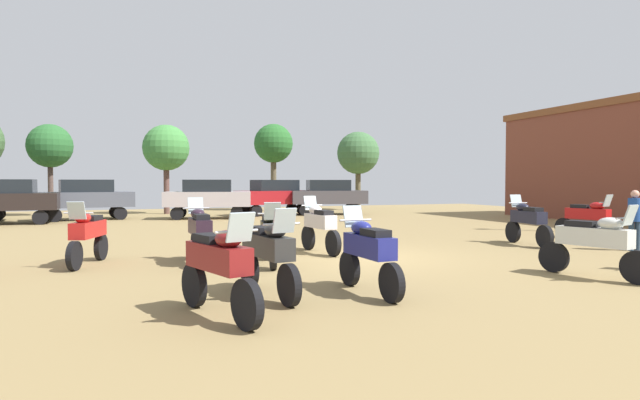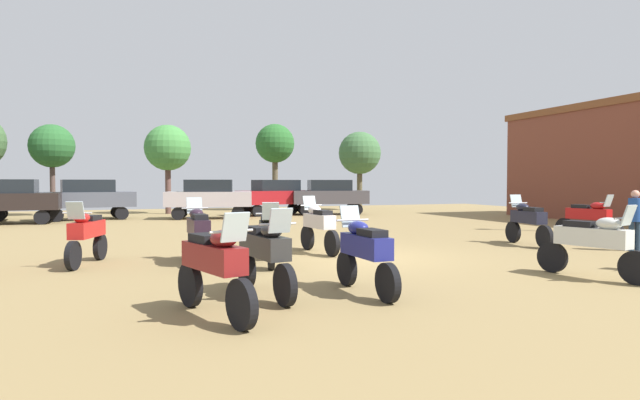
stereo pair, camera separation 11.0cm
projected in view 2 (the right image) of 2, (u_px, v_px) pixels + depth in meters
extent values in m
cube|color=olive|center=(357.00, 257.00, 13.02)|extent=(44.00, 52.00, 0.02)
cylinder|color=black|center=(307.00, 238.00, 14.45)|extent=(0.19, 0.68, 0.67)
cylinder|color=black|center=(332.00, 243.00, 13.13)|extent=(0.19, 0.68, 0.67)
cube|color=silver|center=(319.00, 221.00, 13.77)|extent=(0.49, 1.28, 0.36)
ellipsoid|color=silver|center=(314.00, 210.00, 14.01)|extent=(0.37, 0.51, 0.24)
cube|color=black|center=(323.00, 212.00, 13.57)|extent=(0.36, 0.59, 0.12)
cube|color=silver|center=(310.00, 203.00, 14.29)|extent=(0.37, 0.19, 0.39)
cylinder|color=#B7B7BC|center=(311.00, 205.00, 14.21)|extent=(0.62, 0.10, 0.04)
cylinder|color=black|center=(73.00, 256.00, 11.04)|extent=(0.31, 0.64, 0.63)
cylinder|color=black|center=(100.00, 247.00, 12.55)|extent=(0.31, 0.64, 0.63)
cube|color=red|center=(87.00, 229.00, 11.78)|extent=(0.74, 1.34, 0.36)
ellipsoid|color=red|center=(82.00, 218.00, 11.48)|extent=(0.45, 0.55, 0.24)
cube|color=black|center=(91.00, 218.00, 11.99)|extent=(0.46, 0.62, 0.12)
cube|color=silver|center=(75.00, 210.00, 11.15)|extent=(0.39, 0.25, 0.39)
cylinder|color=#B7B7BC|center=(77.00, 213.00, 11.25)|extent=(0.60, 0.22, 0.04)
cylinder|color=black|center=(513.00, 232.00, 16.17)|extent=(0.20, 0.67, 0.66)
cylinder|color=black|center=(544.00, 237.00, 14.70)|extent=(0.20, 0.67, 0.66)
cube|color=#1C1D2E|center=(528.00, 217.00, 15.42)|extent=(0.52, 1.32, 0.36)
ellipsoid|color=#1C1D2E|center=(522.00, 207.00, 15.69)|extent=(0.38, 0.52, 0.24)
cube|color=black|center=(533.00, 209.00, 15.19)|extent=(0.37, 0.59, 0.12)
cube|color=silver|center=(516.00, 201.00, 16.00)|extent=(0.38, 0.20, 0.39)
cylinder|color=#B7B7BC|center=(518.00, 203.00, 15.91)|extent=(0.62, 0.11, 0.04)
cylinder|color=black|center=(194.00, 245.00, 12.68)|extent=(0.13, 0.68, 0.68)
cylinder|color=black|center=(204.00, 253.00, 11.23)|extent=(0.13, 0.68, 0.68)
cube|color=#291A27|center=(198.00, 227.00, 11.94)|extent=(0.39, 1.33, 0.36)
ellipsoid|color=#291A27|center=(196.00, 214.00, 12.20)|extent=(0.33, 0.49, 0.24)
cube|color=black|center=(200.00, 217.00, 11.71)|extent=(0.31, 0.57, 0.12)
cube|color=silver|center=(194.00, 205.00, 12.50)|extent=(0.36, 0.16, 0.39)
cylinder|color=#B7B7BC|center=(195.00, 208.00, 12.41)|extent=(0.62, 0.05, 0.04)
cylinder|color=black|center=(241.00, 304.00, 6.58)|extent=(0.31, 0.67, 0.66)
cylinder|color=black|center=(190.00, 285.00, 7.85)|extent=(0.31, 0.67, 0.66)
cube|color=maroon|center=(213.00, 257.00, 7.20)|extent=(0.74, 1.40, 0.36)
ellipsoid|color=maroon|center=(223.00, 239.00, 6.95)|extent=(0.45, 0.55, 0.24)
cube|color=black|center=(206.00, 238.00, 7.38)|extent=(0.45, 0.62, 0.12)
cube|color=silver|center=(235.00, 227.00, 6.67)|extent=(0.39, 0.25, 0.39)
cylinder|color=#B7B7BC|center=(232.00, 231.00, 6.75)|extent=(0.60, 0.22, 0.04)
cylinder|color=black|center=(613.00, 231.00, 16.51)|extent=(0.26, 0.66, 0.65)
cylinder|color=black|center=(565.00, 227.00, 17.89)|extent=(0.26, 0.66, 0.65)
cube|color=#AF1516|center=(588.00, 214.00, 17.18)|extent=(0.65, 1.44, 0.36)
ellipsoid|color=#AF1516|center=(598.00, 206.00, 16.91)|extent=(0.42, 0.54, 0.24)
cube|color=black|center=(581.00, 206.00, 17.38)|extent=(0.41, 0.61, 0.12)
cube|color=silver|center=(609.00, 201.00, 16.61)|extent=(0.38, 0.23, 0.39)
cylinder|color=#B7B7BC|center=(605.00, 202.00, 16.70)|extent=(0.61, 0.17, 0.04)
cylinder|color=black|center=(285.00, 285.00, 7.85)|extent=(0.22, 0.66, 0.65)
cylinder|color=black|center=(246.00, 269.00, 9.28)|extent=(0.22, 0.66, 0.65)
cube|color=#2C2C2B|center=(264.00, 246.00, 8.55)|extent=(0.56, 1.43, 0.36)
ellipsoid|color=#2C2C2B|center=(271.00, 230.00, 8.26)|extent=(0.39, 0.52, 0.24)
cube|color=black|center=(258.00, 230.00, 8.75)|extent=(0.38, 0.60, 0.12)
cube|color=silver|center=(280.00, 221.00, 7.95)|extent=(0.38, 0.20, 0.39)
cylinder|color=#B7B7BC|center=(278.00, 224.00, 8.04)|extent=(0.62, 0.13, 0.04)
cylinder|color=black|center=(347.00, 268.00, 9.44)|extent=(0.15, 0.63, 0.63)
cylinder|color=black|center=(388.00, 283.00, 8.08)|extent=(0.15, 0.63, 0.63)
cube|color=navy|center=(366.00, 246.00, 8.74)|extent=(0.41, 1.27, 0.36)
ellipsoid|color=navy|center=(358.00, 228.00, 9.00)|extent=(0.34, 0.49, 0.24)
cube|color=black|center=(372.00, 233.00, 8.53)|extent=(0.32, 0.57, 0.12)
cube|color=silver|center=(350.00, 216.00, 9.28)|extent=(0.37, 0.17, 0.39)
cylinder|color=#B7B7BC|center=(353.00, 220.00, 9.19)|extent=(0.62, 0.06, 0.04)
cylinder|color=black|center=(637.00, 268.00, 9.48)|extent=(0.28, 0.64, 0.63)
cylinder|color=black|center=(552.00, 257.00, 10.82)|extent=(0.28, 0.64, 0.63)
cube|color=silver|center=(592.00, 237.00, 10.13)|extent=(0.71, 1.44, 0.36)
ellipsoid|color=silver|center=(609.00, 224.00, 9.87)|extent=(0.43, 0.55, 0.24)
cube|color=black|center=(580.00, 224.00, 10.32)|extent=(0.44, 0.62, 0.12)
cube|color=silver|center=(629.00, 215.00, 9.58)|extent=(0.39, 0.24, 0.39)
cylinder|color=#B7B7BC|center=(623.00, 218.00, 9.66)|extent=(0.61, 0.20, 0.04)
cylinder|color=black|center=(271.00, 256.00, 11.11)|extent=(0.23, 0.63, 0.62)
cylinder|color=black|center=(266.00, 247.00, 12.59)|extent=(0.23, 0.63, 0.62)
cube|color=black|center=(268.00, 230.00, 11.83)|extent=(0.59, 1.32, 0.36)
ellipsoid|color=black|center=(269.00, 218.00, 11.54)|extent=(0.40, 0.53, 0.24)
cube|color=black|center=(268.00, 219.00, 12.05)|extent=(0.40, 0.61, 0.12)
cube|color=silver|center=(270.00, 211.00, 11.22)|extent=(0.38, 0.21, 0.39)
cylinder|color=#B7B7BC|center=(270.00, 214.00, 11.32)|extent=(0.62, 0.15, 0.04)
cylinder|color=black|center=(306.00, 210.00, 28.97)|extent=(0.67, 0.34, 0.64)
cylinder|color=black|center=(303.00, 209.00, 30.39)|extent=(0.67, 0.34, 0.64)
cylinder|color=black|center=(357.00, 210.00, 29.44)|extent=(0.67, 0.34, 0.64)
cylinder|color=black|center=(351.00, 208.00, 30.86)|extent=(0.67, 0.34, 0.64)
cube|color=#454247|center=(329.00, 197.00, 29.89)|extent=(4.56, 2.59, 0.75)
cube|color=black|center=(329.00, 185.00, 29.87)|extent=(2.62, 2.01, 0.61)
cylinder|color=black|center=(178.00, 214.00, 25.69)|extent=(0.67, 0.35, 0.64)
cylinder|color=black|center=(182.00, 212.00, 27.11)|extent=(0.67, 0.35, 0.64)
cylinder|color=black|center=(238.00, 213.00, 26.11)|extent=(0.67, 0.35, 0.64)
cylinder|color=black|center=(238.00, 211.00, 27.53)|extent=(0.67, 0.35, 0.64)
cube|color=#B3A8AE|center=(209.00, 199.00, 26.59)|extent=(4.58, 2.65, 0.75)
cube|color=black|center=(209.00, 186.00, 26.56)|extent=(2.64, 2.04, 0.61)
cylinder|color=black|center=(1.00, 213.00, 25.77)|extent=(0.66, 0.30, 0.64)
cylinder|color=black|center=(257.00, 211.00, 28.15)|extent=(0.67, 0.33, 0.64)
cylinder|color=black|center=(247.00, 210.00, 29.39)|extent=(0.67, 0.33, 0.64)
cylinder|color=black|center=(305.00, 209.00, 29.63)|extent=(0.67, 0.33, 0.64)
cylinder|color=black|center=(293.00, 208.00, 30.87)|extent=(0.67, 0.33, 0.64)
cube|color=maroon|center=(276.00, 197.00, 29.49)|extent=(4.55, 2.54, 0.75)
cube|color=black|center=(276.00, 185.00, 29.46)|extent=(2.61, 1.98, 0.61)
cylinder|color=black|center=(56.00, 215.00, 24.46)|extent=(0.67, 0.32, 0.64)
cylinder|color=black|center=(55.00, 214.00, 25.71)|extent=(0.67, 0.32, 0.64)
cylinder|color=black|center=(122.00, 213.00, 25.91)|extent=(0.67, 0.32, 0.64)
cylinder|color=black|center=(117.00, 212.00, 27.16)|extent=(0.67, 0.32, 0.64)
cube|color=#494E5B|center=(88.00, 199.00, 25.79)|extent=(4.54, 2.50, 0.75)
cube|color=black|center=(88.00, 186.00, 25.76)|extent=(2.60, 1.96, 0.61)
cylinder|color=black|center=(42.00, 217.00, 22.98)|extent=(0.64, 0.23, 0.64)
cylinder|color=black|center=(46.00, 215.00, 24.32)|extent=(0.64, 0.23, 0.64)
cube|color=black|center=(7.00, 202.00, 23.10)|extent=(4.33, 1.86, 0.75)
cube|color=black|center=(7.00, 186.00, 23.08)|extent=(2.39, 1.62, 0.61)
cylinder|color=#21344A|center=(638.00, 236.00, 14.15)|extent=(0.14, 0.14, 0.81)
cylinder|color=#21344A|center=(631.00, 236.00, 14.16)|extent=(0.14, 0.14, 0.81)
cylinder|color=navy|center=(635.00, 210.00, 14.13)|extent=(0.44, 0.44, 0.64)
sphere|color=tan|center=(635.00, 194.00, 14.12)|extent=(0.22, 0.22, 0.22)
cylinder|color=brown|center=(275.00, 181.00, 34.32)|extent=(0.37, 0.37, 3.85)
sphere|color=#276027|center=(275.00, 143.00, 34.23)|extent=(2.56, 2.56, 2.56)
cylinder|color=#513E38|center=(53.00, 186.00, 28.67)|extent=(0.27, 0.27, 3.33)
sphere|color=#275D2A|center=(52.00, 146.00, 28.60)|extent=(2.39, 2.39, 2.39)
cylinder|color=brown|center=(168.00, 186.00, 30.66)|extent=(0.33, 0.33, 3.29)
sphere|color=#3F833B|center=(168.00, 148.00, 30.58)|extent=(2.70, 2.70, 2.70)
cylinder|color=brown|center=(360.00, 186.00, 34.78)|extent=(0.35, 0.35, 3.19)
sphere|color=#3D693B|center=(360.00, 153.00, 34.70)|extent=(2.83, 2.83, 2.83)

